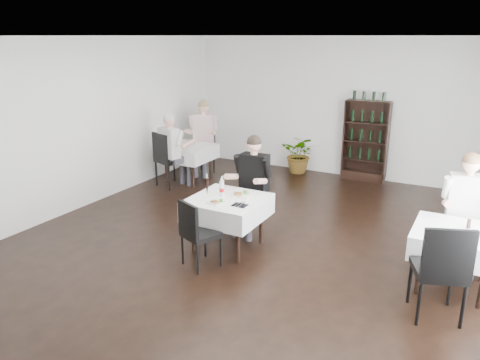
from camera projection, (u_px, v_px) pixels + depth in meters
name	position (u px, v px, depth m)	size (l,w,h in m)	color
room_shell	(246.00, 151.00, 6.35)	(9.00, 9.00, 9.00)	black
wine_shelf	(365.00, 142.00, 9.90)	(0.90, 0.28, 1.75)	black
main_table	(228.00, 208.00, 6.75)	(1.03, 1.03, 0.77)	black
left_table	(188.00, 153.00, 9.94)	(0.98, 0.98, 0.77)	black
right_table	(456.00, 242.00, 5.64)	(0.98, 0.98, 0.77)	black
potted_tree	(300.00, 154.00, 10.57)	(0.78, 0.68, 0.87)	#2E5F20
main_chair_far	(248.00, 197.00, 7.47)	(0.50, 0.51, 0.92)	black
main_chair_near	(196.00, 230.00, 6.19)	(0.57, 0.57, 0.94)	black
left_chair_far	(204.00, 148.00, 10.56)	(0.52, 0.52, 0.99)	black
left_chair_near	(167.00, 156.00, 9.51)	(0.66, 0.66, 1.14)	black
right_chair_far	(466.00, 225.00, 6.32)	(0.48, 0.49, 0.97)	black
right_chair_near	(442.00, 267.00, 4.98)	(0.67, 0.67, 1.14)	black
diner_main	(252.00, 178.00, 7.20)	(0.59, 0.58, 1.56)	#404047
diner_left_far	(203.00, 132.00, 10.35)	(0.69, 0.74, 1.66)	#404047
diner_left_near	(173.00, 145.00, 9.37)	(0.65, 0.69, 1.55)	#404047
diner_right_far	(466.00, 203.00, 6.06)	(0.64, 0.66, 1.58)	#404047
plate_far	(241.00, 194.00, 6.80)	(0.32, 0.32, 0.08)	white
plate_near	(217.00, 202.00, 6.49)	(0.26, 0.26, 0.07)	white
pilsner_dark	(207.00, 186.00, 6.81)	(0.07, 0.07, 0.32)	black
pilsner_lager	(222.00, 187.00, 6.83)	(0.07, 0.07, 0.28)	gold
coke_bottle	(222.00, 189.00, 6.76)	(0.07, 0.07, 0.28)	silver
napkin_cutlery	(240.00, 205.00, 6.41)	(0.20, 0.22, 0.02)	black
pepper_mill	(469.00, 224.00, 5.65)	(0.05, 0.05, 0.11)	black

